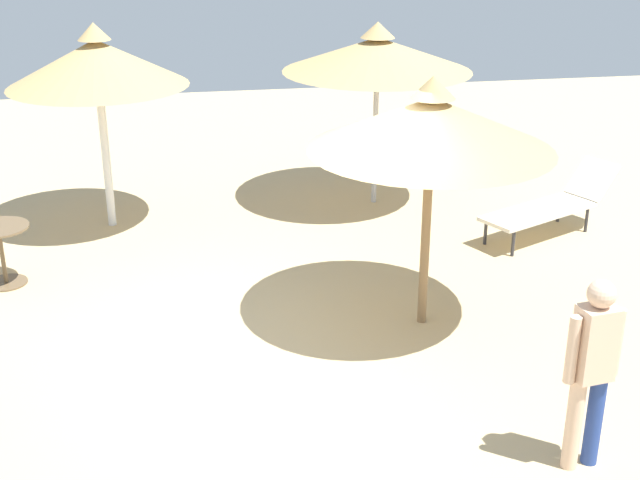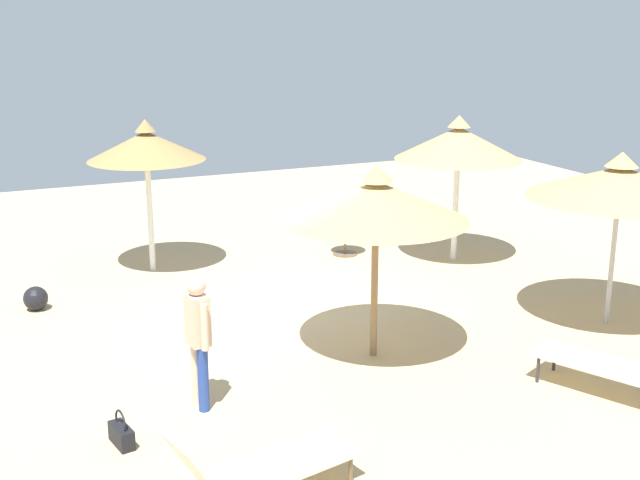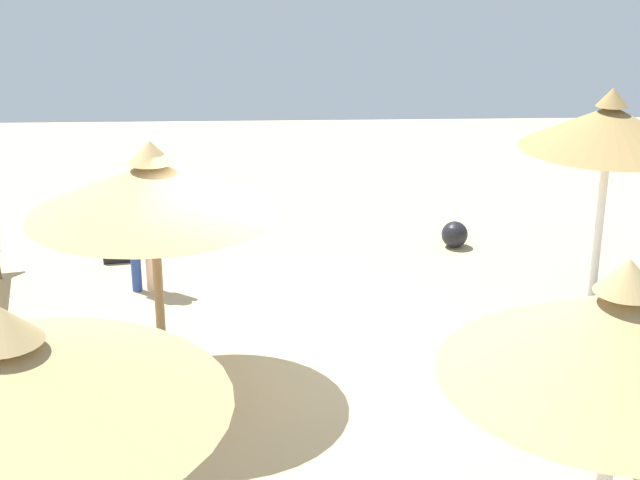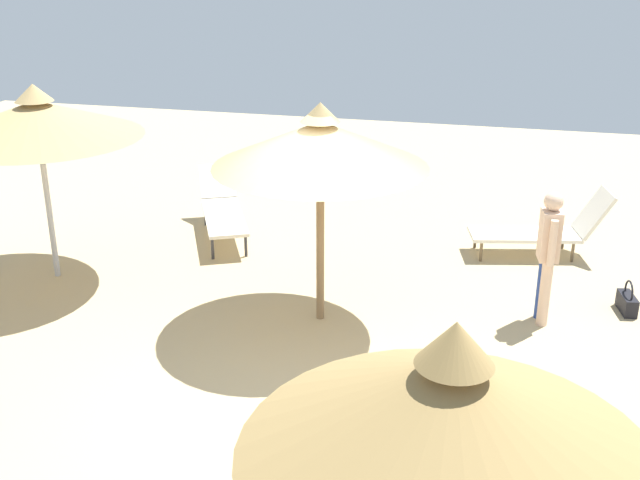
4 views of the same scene
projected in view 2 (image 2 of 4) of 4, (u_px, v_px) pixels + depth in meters
ground at (314, 329)px, 12.34m from camera, size 24.00×24.00×0.10m
parasol_umbrella_far_right at (376, 201)px, 10.74m from camera, size 2.46×2.46×2.64m
parasol_umbrella_near_right at (620, 182)px, 11.90m from camera, size 2.66×2.66×2.61m
parasol_umbrella_edge at (458, 143)px, 15.08m from camera, size 2.33×2.33×2.73m
parasol_umbrella_near_left at (146, 146)px, 14.44m from camera, size 2.07×2.07×2.74m
lounge_chair_back at (257, 465)px, 7.78m from camera, size 1.00×2.02×0.97m
lounge_chair_center at (623, 366)px, 9.93m from camera, size 2.16×1.43×0.86m
person_standing_front at (198, 334)px, 9.56m from camera, size 0.47×0.26×1.63m
handbag at (121, 434)px, 8.92m from camera, size 0.43×0.23×0.41m
side_table_round at (345, 230)px, 15.86m from camera, size 0.69×0.69×0.72m
beach_ball at (36, 298)px, 12.96m from camera, size 0.38×0.38×0.38m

